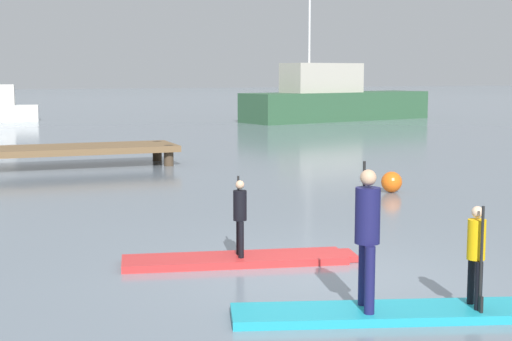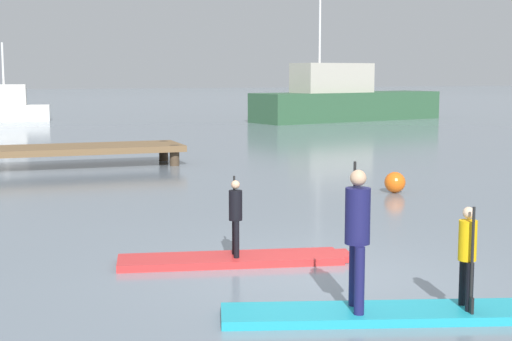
{
  "view_description": "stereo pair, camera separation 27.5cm",
  "coord_description": "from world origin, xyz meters",
  "px_view_note": "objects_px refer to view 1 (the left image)",
  "views": [
    {
      "loc": [
        -4.36,
        -9.17,
        2.72
      ],
      "look_at": [
        0.62,
        3.93,
        0.93
      ],
      "focal_mm": 54.21,
      "sensor_mm": 36.0,
      "label": 1
    },
    {
      "loc": [
        -4.11,
        -9.26,
        2.72
      ],
      "look_at": [
        0.62,
        3.93,
        0.93
      ],
      "focal_mm": 54.21,
      "sensor_mm": 36.0,
      "label": 2
    }
  ],
  "objects_px": {
    "paddleboard_near": "(240,259)",
    "paddleboard_far": "(396,313)",
    "fishing_boat_white_large": "(334,100)",
    "mooring_buoy_mid": "(392,182)",
    "paddler_adult": "(367,230)",
    "paddler_child_front": "(476,251)",
    "paddler_child_solo": "(240,214)"
  },
  "relations": [
    {
      "from": "paddler_child_solo",
      "to": "mooring_buoy_mid",
      "type": "relative_size",
      "value": 2.39
    },
    {
      "from": "paddler_child_front",
      "to": "paddleboard_far",
      "type": "bearing_deg",
      "value": 162.71
    },
    {
      "from": "paddleboard_far",
      "to": "paddler_child_front",
      "type": "height_order",
      "value": "paddler_child_front"
    },
    {
      "from": "paddleboard_near",
      "to": "paddler_child_solo",
      "type": "bearing_deg",
      "value": 54.72
    },
    {
      "from": "paddleboard_far",
      "to": "paddler_child_front",
      "type": "bearing_deg",
      "value": -17.29
    },
    {
      "from": "paddler_adult",
      "to": "mooring_buoy_mid",
      "type": "relative_size",
      "value": 3.43
    },
    {
      "from": "paddleboard_near",
      "to": "mooring_buoy_mid",
      "type": "height_order",
      "value": "mooring_buoy_mid"
    },
    {
      "from": "paddler_adult",
      "to": "fishing_boat_white_large",
      "type": "bearing_deg",
      "value": 64.04
    },
    {
      "from": "paddler_child_front",
      "to": "fishing_boat_white_large",
      "type": "distance_m",
      "value": 35.4
    },
    {
      "from": "paddleboard_far",
      "to": "fishing_boat_white_large",
      "type": "xyz_separation_m",
      "value": [
        15.24,
        32.07,
        1.09
      ]
    },
    {
      "from": "paddler_child_front",
      "to": "fishing_boat_white_large",
      "type": "height_order",
      "value": "fishing_boat_white_large"
    },
    {
      "from": "paddler_child_solo",
      "to": "paddler_adult",
      "type": "distance_m",
      "value": 2.9
    },
    {
      "from": "paddler_child_front",
      "to": "fishing_boat_white_large",
      "type": "xyz_separation_m",
      "value": [
        14.39,
        32.34,
        0.4
      ]
    },
    {
      "from": "fishing_boat_white_large",
      "to": "paddler_child_solo",
      "type": "bearing_deg",
      "value": -118.84
    },
    {
      "from": "paddleboard_near",
      "to": "fishing_boat_white_large",
      "type": "distance_m",
      "value": 33.27
    },
    {
      "from": "fishing_boat_white_large",
      "to": "mooring_buoy_mid",
      "type": "relative_size",
      "value": 25.14
    },
    {
      "from": "paddleboard_far",
      "to": "paddler_child_front",
      "type": "distance_m",
      "value": 1.13
    },
    {
      "from": "paddler_child_solo",
      "to": "mooring_buoy_mid",
      "type": "distance_m",
      "value": 7.35
    },
    {
      "from": "mooring_buoy_mid",
      "to": "fishing_boat_white_large",
      "type": "bearing_deg",
      "value": 66.31
    },
    {
      "from": "paddleboard_near",
      "to": "paddler_child_front",
      "type": "bearing_deg",
      "value": -62.79
    },
    {
      "from": "mooring_buoy_mid",
      "to": "paddler_adult",
      "type": "bearing_deg",
      "value": -122.47
    },
    {
      "from": "paddleboard_near",
      "to": "paddleboard_far",
      "type": "bearing_deg",
      "value": -74.84
    },
    {
      "from": "paddleboard_near",
      "to": "paddleboard_far",
      "type": "height_order",
      "value": "same"
    },
    {
      "from": "paddler_adult",
      "to": "paddler_child_front",
      "type": "height_order",
      "value": "paddler_adult"
    },
    {
      "from": "paddler_adult",
      "to": "fishing_boat_white_large",
      "type": "xyz_separation_m",
      "value": [
        15.57,
        31.97,
        0.15
      ]
    },
    {
      "from": "paddler_child_front",
      "to": "fishing_boat_white_large",
      "type": "relative_size",
      "value": 0.1
    },
    {
      "from": "fishing_boat_white_large",
      "to": "mooring_buoy_mid",
      "type": "xyz_separation_m",
      "value": [
        -10.61,
        -24.18,
        -0.9
      ]
    },
    {
      "from": "paddler_child_solo",
      "to": "paddler_adult",
      "type": "relative_size",
      "value": 0.7
    },
    {
      "from": "paddler_adult",
      "to": "paddleboard_far",
      "type": "bearing_deg",
      "value": -17.71
    },
    {
      "from": "paddler_child_solo",
      "to": "mooring_buoy_mid",
      "type": "bearing_deg",
      "value": 42.3
    },
    {
      "from": "paddleboard_near",
      "to": "paddler_child_front",
      "type": "relative_size",
      "value": 2.91
    },
    {
      "from": "paddler_adult",
      "to": "paddler_child_front",
      "type": "relative_size",
      "value": 1.39
    }
  ]
}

